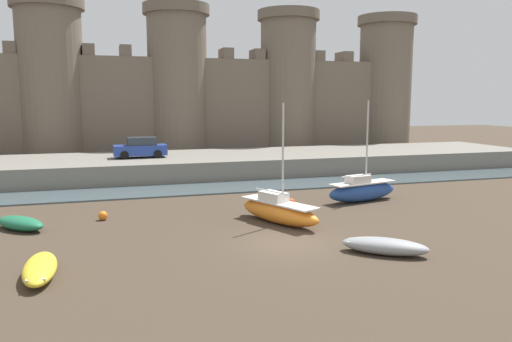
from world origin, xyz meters
name	(u,v)px	position (x,y,z in m)	size (l,w,h in m)	color
ground_plane	(288,243)	(0.00, 0.00, 0.00)	(160.00, 160.00, 0.00)	#423528
water_channel	(217,188)	(0.00, 13.88, 0.05)	(80.00, 4.50, 0.10)	#47565B
quay_road	(198,164)	(0.00, 21.13, 0.77)	(59.80, 10.00, 1.54)	slate
castle	(178,91)	(0.00, 32.01, 6.96)	(54.43, 6.63, 18.45)	#706354
rowboat_near_channel_left	(40,268)	(-9.71, -1.36, 0.32)	(1.17, 3.52, 0.62)	yellow
sailboat_midflat_right	(278,211)	(0.80, 3.46, 0.64)	(3.32, 5.27, 5.98)	orange
rowboat_foreground_left	(385,246)	(3.17, -2.56, 0.34)	(3.44, 3.02, 0.65)	gray
sailboat_near_channel_right	(362,190)	(7.45, 7.04, 0.68)	(5.18, 2.39, 6.07)	#234793
rowboat_midflat_centre	(20,223)	(-11.36, 5.77, 0.34)	(2.89, 2.96, 0.64)	#1E6B47
mooring_buoy_mid_mud	(291,202)	(2.80, 6.92, 0.24)	(0.48, 0.48, 0.48)	#E04C1E
mooring_buoy_near_shore	(103,216)	(-7.62, 6.63, 0.23)	(0.47, 0.47, 0.47)	orange
car_quay_centre_west	(141,148)	(-4.66, 20.90, 2.31)	(4.15, 1.97, 1.62)	#263F99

